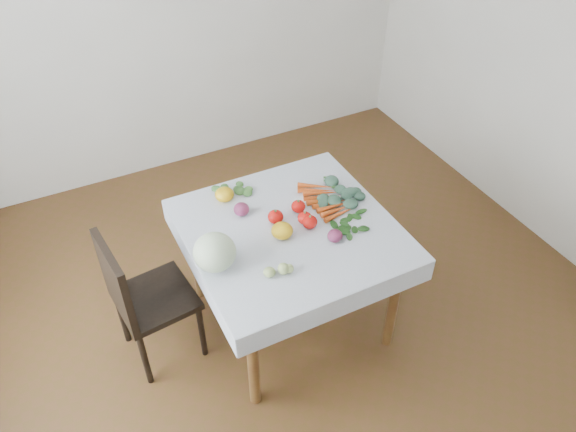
% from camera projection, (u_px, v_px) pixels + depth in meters
% --- Properties ---
extents(ground, '(4.00, 4.00, 0.00)m').
position_uv_depth(ground, '(290.00, 317.00, 3.59)').
color(ground, '#57361B').
extents(back_wall, '(4.00, 0.04, 2.70)m').
position_uv_depth(back_wall, '(166.00, 4.00, 4.08)').
color(back_wall, beige).
rests_on(back_wall, ground).
extents(table, '(1.00, 1.00, 0.75)m').
position_uv_depth(table, '(290.00, 242.00, 3.16)').
color(table, brown).
rests_on(table, ground).
extents(tablecloth, '(1.12, 1.12, 0.01)m').
position_uv_depth(tablecloth, '(290.00, 229.00, 3.10)').
color(tablecloth, white).
rests_on(tablecloth, table).
extents(chair, '(0.45, 0.45, 0.90)m').
position_uv_depth(chair, '(139.00, 295.00, 3.04)').
color(chair, black).
rests_on(chair, ground).
extents(cabbage, '(0.27, 0.27, 0.20)m').
position_uv_depth(cabbage, '(215.00, 252.00, 2.81)').
color(cabbage, silver).
rests_on(cabbage, tablecloth).
extents(tomato_a, '(0.10, 0.10, 0.08)m').
position_uv_depth(tomato_a, '(276.00, 217.00, 3.12)').
color(tomato_a, red).
rests_on(tomato_a, tablecloth).
extents(tomato_b, '(0.08, 0.08, 0.07)m').
position_uv_depth(tomato_b, '(305.00, 218.00, 3.11)').
color(tomato_b, red).
rests_on(tomato_b, tablecloth).
extents(tomato_c, '(0.11, 0.11, 0.07)m').
position_uv_depth(tomato_c, '(310.00, 222.00, 3.08)').
color(tomato_c, red).
rests_on(tomato_c, tablecloth).
extents(tomato_d, '(0.11, 0.11, 0.07)m').
position_uv_depth(tomato_d, '(298.00, 206.00, 3.19)').
color(tomato_d, red).
rests_on(tomato_d, tablecloth).
extents(heirloom_back, '(0.14, 0.14, 0.08)m').
position_uv_depth(heirloom_back, '(224.00, 194.00, 3.27)').
color(heirloom_back, gold).
rests_on(heirloom_back, tablecloth).
extents(heirloom_front, '(0.14, 0.14, 0.08)m').
position_uv_depth(heirloom_front, '(282.00, 231.00, 3.02)').
color(heirloom_front, gold).
rests_on(heirloom_front, tablecloth).
extents(onion_a, '(0.10, 0.10, 0.08)m').
position_uv_depth(onion_a, '(241.00, 209.00, 3.17)').
color(onion_a, '#621C46').
rests_on(onion_a, tablecloth).
extents(onion_b, '(0.08, 0.08, 0.07)m').
position_uv_depth(onion_b, '(335.00, 236.00, 3.00)').
color(onion_b, '#621C46').
rests_on(onion_b, tablecloth).
extents(tomatillo_cluster, '(0.13, 0.14, 0.05)m').
position_uv_depth(tomatillo_cluster, '(281.00, 272.00, 2.81)').
color(tomatillo_cluster, '#BCD87D').
rests_on(tomatillo_cluster, tablecloth).
extents(carrot_bunch, '(0.23, 0.39, 0.03)m').
position_uv_depth(carrot_bunch, '(327.00, 200.00, 3.26)').
color(carrot_bunch, '#DF5718').
rests_on(carrot_bunch, tablecloth).
extents(kale_bunch, '(0.32, 0.31, 0.04)m').
position_uv_depth(kale_bunch, '(337.00, 194.00, 3.30)').
color(kale_bunch, '#385B46').
rests_on(kale_bunch, tablecloth).
extents(basil_bunch, '(0.23, 0.20, 0.01)m').
position_uv_depth(basil_bunch, '(352.00, 224.00, 3.12)').
color(basil_bunch, '#1B4917').
rests_on(basil_bunch, tablecloth).
extents(dill_bunch, '(0.25, 0.18, 0.02)m').
position_uv_depth(dill_bunch, '(235.00, 189.00, 3.35)').
color(dill_bunch, '#467E39').
rests_on(dill_bunch, tablecloth).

